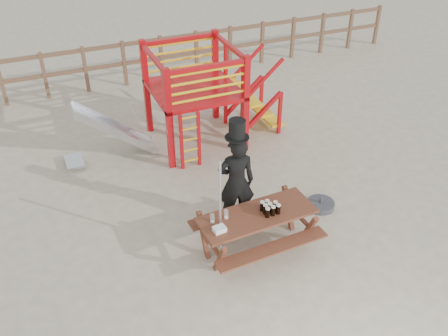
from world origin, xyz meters
TOP-DOWN VIEW (x-y plane):
  - ground at (0.00, 0.00)m, footprint 60.00×60.00m
  - back_fence at (0.00, 7.00)m, footprint 15.09×0.09m
  - playground_fort at (0.12, 3.58)m, footprint 4.71×1.84m
  - picnic_table at (-0.11, 0.00)m, footprint 1.89×1.35m
  - man_with_hat at (-0.14, 0.72)m, footprint 0.69×0.53m
  - metal_pole at (-0.71, 0.03)m, footprint 0.04×0.04m
  - parasol_base at (1.43, 0.50)m, footprint 0.49×0.49m
  - paper_bag at (-0.79, -0.14)m, footprint 0.19×0.16m
  - stout_pints at (0.09, -0.04)m, footprint 0.26×0.24m
  - empty_glasses at (-0.70, 0.10)m, footprint 0.30×0.08m

SIDE VIEW (x-z plane):
  - ground at x=0.00m, z-range 0.00..0.00m
  - parasol_base at x=1.43m, z-range -0.05..0.16m
  - picnic_table at x=-0.11m, z-range 0.09..0.80m
  - back_fence at x=0.00m, z-range 0.14..1.34m
  - paper_bag at x=-0.79m, z-range 0.71..0.79m
  - empty_glasses at x=-0.70m, z-range 0.70..0.85m
  - stout_pints at x=0.09m, z-range 0.71..0.88m
  - man_with_hat at x=-0.14m, z-range -0.10..1.89m
  - metal_pole at x=-0.71m, z-range 0.00..1.82m
  - playground_fort at x=0.12m, z-range 0.02..2.12m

